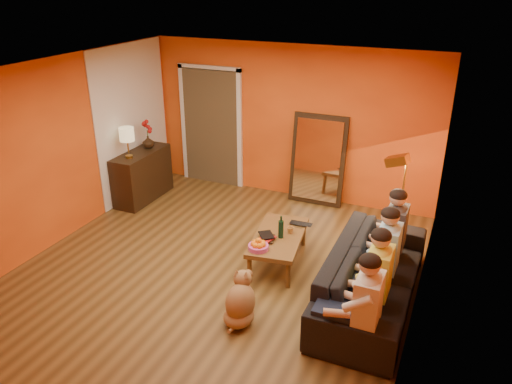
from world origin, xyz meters
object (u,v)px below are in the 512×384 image
at_px(coffee_table, 278,249).
at_px(wine_bottle, 281,227).
at_px(tumbler, 290,230).
at_px(laptop, 300,225).
at_px(sofa, 372,276).
at_px(person_far_right, 395,235).
at_px(table_lamp, 128,143).
at_px(dog, 240,299).
at_px(sideboard, 142,176).
at_px(person_mid_right, 387,255).
at_px(person_mid_left, 378,280).
at_px(mirror_frame, 318,160).
at_px(person_far_left, 367,309).
at_px(floor_lamp, 401,207).
at_px(vase, 148,142).

relative_size(coffee_table, wine_bottle, 3.94).
height_order(tumbler, laptop, tumbler).
bearing_deg(sofa, coffee_table, 74.16).
bearing_deg(person_far_right, wine_bottle, -167.15).
distance_m(table_lamp, dog, 3.72).
xyz_separation_m(sideboard, laptop, (3.09, -0.68, 0.01)).
bearing_deg(tumbler, person_mid_right, -16.52).
relative_size(sideboard, person_mid_right, 0.97).
height_order(person_mid_left, person_far_right, same).
relative_size(mirror_frame, sideboard, 1.29).
height_order(mirror_frame, person_far_left, mirror_frame).
distance_m(sofa, person_mid_right, 0.30).
distance_m(person_mid_right, wine_bottle, 1.43).
xyz_separation_m(sofa, person_far_right, (0.13, 0.65, 0.25)).
height_order(mirror_frame, person_mid_right, mirror_frame).
height_order(table_lamp, sofa, table_lamp).
xyz_separation_m(person_mid_right, person_far_right, (0.00, 0.55, 0.00)).
relative_size(person_mid_left, person_far_right, 1.00).
height_order(table_lamp, laptop, table_lamp).
height_order(floor_lamp, laptop, floor_lamp).
distance_m(table_lamp, vase, 0.57).
height_order(sideboard, coffee_table, sideboard).
xyz_separation_m(person_far_left, person_far_right, (0.00, 1.65, 0.00)).
relative_size(sofa, tumbler, 26.80).
bearing_deg(floor_lamp, mirror_frame, 152.15).
distance_m(person_far_right, tumbler, 1.36).
relative_size(coffee_table, person_far_right, 1.00).
bearing_deg(vase, table_lamp, -90.00).
xyz_separation_m(coffee_table, laptop, (0.18, 0.35, 0.22)).
distance_m(floor_lamp, person_mid_right, 1.15).
height_order(dog, vase, vase).
bearing_deg(person_mid_left, sideboard, 157.01).
bearing_deg(table_lamp, dog, -34.87).
relative_size(sofa, dog, 3.95).
relative_size(dog, person_far_right, 0.51).
bearing_deg(person_far_right, person_mid_left, -90.00).
relative_size(sofa, person_far_right, 2.00).
bearing_deg(laptop, sideboard, 165.97).
height_order(table_lamp, floor_lamp, floor_lamp).
bearing_deg(person_mid_left, dog, -159.42).
height_order(person_mid_left, laptop, person_mid_left).
bearing_deg(tumbler, wine_bottle, -112.38).
xyz_separation_m(person_far_left, wine_bottle, (-1.41, 1.33, -0.03)).
distance_m(table_lamp, person_far_left, 4.88).
xyz_separation_m(sofa, vase, (-4.24, 1.65, 0.60)).
distance_m(dog, person_mid_right, 1.78).
height_order(table_lamp, person_mid_left, table_lamp).
distance_m(person_far_left, person_mid_left, 0.55).
relative_size(person_far_left, wine_bottle, 3.94).
distance_m(person_far_left, laptop, 2.16).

